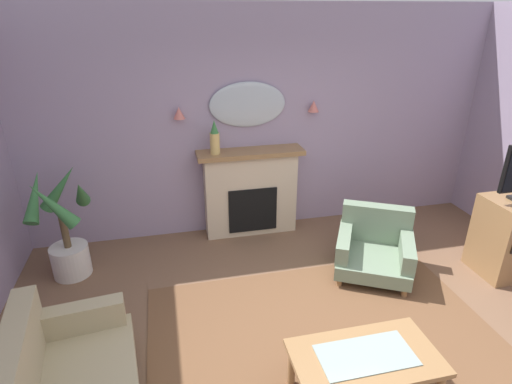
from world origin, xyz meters
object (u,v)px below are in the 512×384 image
(potted_plant_corner_palm, at_px, (65,231))
(fireplace, at_px, (251,193))
(wall_mirror, at_px, (248,105))
(wall_sconce_right, at_px, (314,106))
(armchair_beside_couch, at_px, (374,246))
(wall_sconce_left, at_px, (179,113))
(mantel_vase_right, at_px, (215,139))
(coffee_table, at_px, (365,361))

(potted_plant_corner_palm, bearing_deg, fireplace, 13.26)
(wall_mirror, relative_size, wall_sconce_right, 6.86)
(wall_sconce_right, height_order, armchair_beside_couch, wall_sconce_right)
(fireplace, xyz_separation_m, wall_mirror, (0.00, 0.14, 1.14))
(wall_sconce_left, relative_size, armchair_beside_couch, 0.13)
(wall_mirror, xyz_separation_m, wall_sconce_right, (0.85, -0.05, -0.05))
(wall_sconce_left, bearing_deg, wall_mirror, 3.37)
(potted_plant_corner_palm, bearing_deg, mantel_vase_right, 15.63)
(wall_mirror, relative_size, potted_plant_corner_palm, 0.76)
(mantel_vase_right, xyz_separation_m, wall_sconce_right, (1.30, 0.12, 0.31))
(wall_sconce_left, height_order, potted_plant_corner_palm, wall_sconce_left)
(mantel_vase_right, distance_m, armchair_beside_couch, 2.27)
(mantel_vase_right, height_order, armchair_beside_couch, mantel_vase_right)
(wall_mirror, distance_m, coffee_table, 3.24)
(coffee_table, bearing_deg, mantel_vase_right, 104.40)
(wall_sconce_left, xyz_separation_m, potted_plant_corner_palm, (-1.36, -0.61, -1.10))
(wall_sconce_right, bearing_deg, mantel_vase_right, -174.73)
(wall_mirror, height_order, potted_plant_corner_palm, wall_mirror)
(fireplace, distance_m, wall_sconce_right, 1.38)
(mantel_vase_right, distance_m, wall_sconce_left, 0.52)
(fireplace, relative_size, armchair_beside_couch, 1.23)
(mantel_vase_right, height_order, wall_sconce_right, wall_sconce_right)
(wall_sconce_left, bearing_deg, mantel_vase_right, -16.70)
(mantel_vase_right, height_order, wall_sconce_left, wall_sconce_left)
(mantel_vase_right, relative_size, wall_sconce_right, 3.00)
(wall_sconce_right, bearing_deg, armchair_beside_couch, -75.50)
(wall_sconce_left, relative_size, potted_plant_corner_palm, 0.11)
(wall_mirror, bearing_deg, wall_sconce_left, -176.63)
(wall_mirror, distance_m, potted_plant_corner_palm, 2.58)
(armchair_beside_couch, bearing_deg, wall_sconce_left, 147.41)
(wall_mirror, xyz_separation_m, armchair_beside_couch, (1.19, -1.35, -1.40))
(fireplace, relative_size, wall_sconce_right, 9.71)
(wall_sconce_right, bearing_deg, wall_sconce_left, 180.00)
(wall_sconce_left, bearing_deg, armchair_beside_couch, -32.59)
(coffee_table, height_order, armchair_beside_couch, armchair_beside_couch)
(fireplace, relative_size, wall_mirror, 1.42)
(wall_mirror, xyz_separation_m, potted_plant_corner_palm, (-2.21, -0.66, -1.15))
(wall_mirror, bearing_deg, armchair_beside_couch, -48.72)
(fireplace, distance_m, mantel_vase_right, 0.90)
(mantel_vase_right, relative_size, coffee_table, 0.38)
(potted_plant_corner_palm, bearing_deg, coffee_table, -42.73)
(wall_sconce_left, xyz_separation_m, wall_sconce_right, (1.70, 0.00, 0.00))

